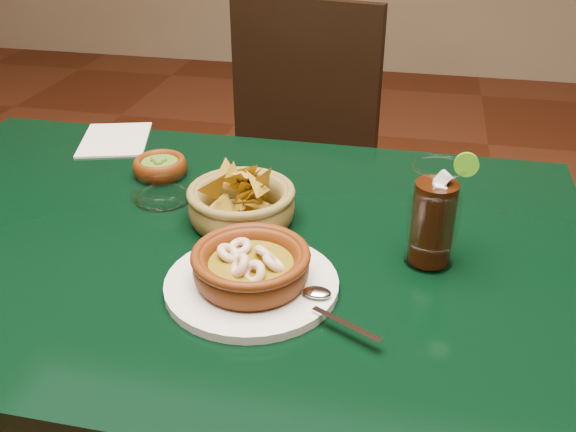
% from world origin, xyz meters
% --- Properties ---
extents(dining_table, '(1.20, 0.80, 0.75)m').
position_xyz_m(dining_table, '(0.00, 0.00, 0.65)').
color(dining_table, black).
rests_on(dining_table, ground).
extents(dining_chair, '(0.52, 0.52, 0.96)m').
position_xyz_m(dining_chair, '(-0.03, 0.71, 0.53)').
color(dining_chair, black).
rests_on(dining_chair, ground).
extents(shrimp_plate, '(0.31, 0.24, 0.07)m').
position_xyz_m(shrimp_plate, '(0.11, -0.12, 0.78)').
color(shrimp_plate, silver).
rests_on(shrimp_plate, dining_table).
extents(chip_basket, '(0.20, 0.20, 0.12)m').
position_xyz_m(chip_basket, '(0.05, 0.05, 0.78)').
color(chip_basket, olive).
rests_on(chip_basket, dining_table).
extents(guacamole_ramekin, '(0.12, 0.12, 0.04)m').
position_xyz_m(guacamole_ramekin, '(-0.15, 0.18, 0.77)').
color(guacamole_ramekin, '#471B05').
rests_on(guacamole_ramekin, dining_table).
extents(cola_drink, '(0.15, 0.15, 0.18)m').
position_xyz_m(cola_drink, '(0.35, -0.00, 0.83)').
color(cola_drink, white).
rests_on(cola_drink, dining_table).
extents(glass_ashtray, '(0.12, 0.12, 0.03)m').
position_xyz_m(glass_ashtray, '(-0.11, 0.10, 0.76)').
color(glass_ashtray, white).
rests_on(glass_ashtray, dining_table).
extents(paper_menu, '(0.18, 0.21, 0.00)m').
position_xyz_m(paper_menu, '(-0.30, 0.33, 0.75)').
color(paper_menu, beige).
rests_on(paper_menu, dining_table).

